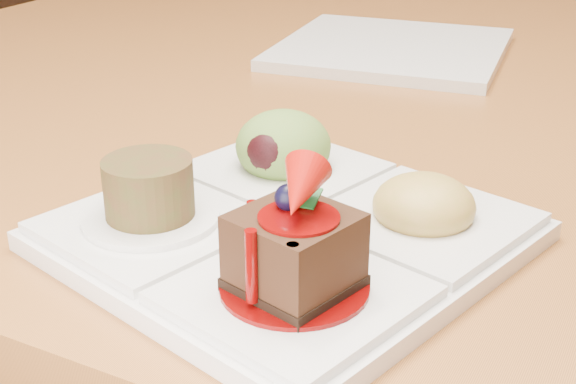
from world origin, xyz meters
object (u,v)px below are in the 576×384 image
at_px(sampler_plate, 290,214).
at_px(second_plate, 392,49).
at_px(chair_left, 15,69).
at_px(dining_table, 417,46).

distance_m(sampler_plate, second_plate, 0.46).
distance_m(chair_left, second_plate, 1.18).
relative_size(sampler_plate, second_plate, 1.21).
bearing_deg(chair_left, second_plate, 78.28).
bearing_deg(second_plate, chair_left, 157.15).
height_order(dining_table, second_plate, second_plate).
xyz_separation_m(dining_table, chair_left, (-0.99, 0.14, -0.20)).
xyz_separation_m(dining_table, sampler_plate, (0.17, -0.75, 0.09)).
bearing_deg(chair_left, sampler_plate, 63.58).
bearing_deg(dining_table, chair_left, 171.64).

